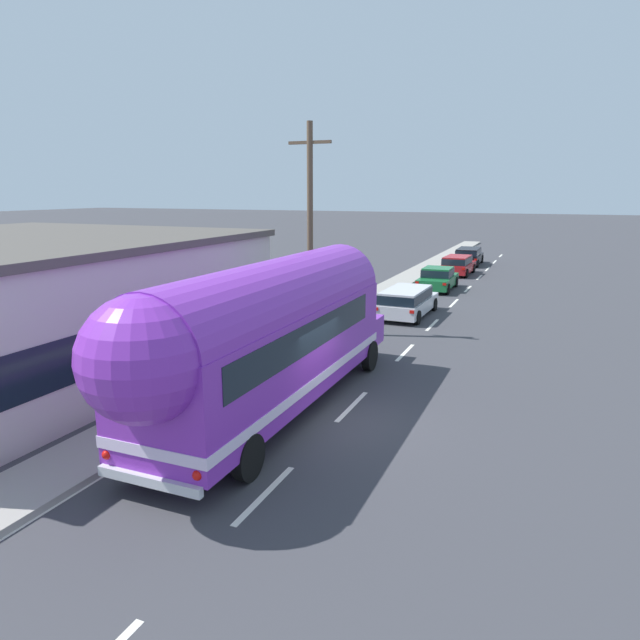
# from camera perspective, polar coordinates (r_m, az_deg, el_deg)

# --- Properties ---
(ground_plane) EXTENTS (300.00, 300.00, 0.00)m
(ground_plane) POSITION_cam_1_polar(r_m,az_deg,el_deg) (14.95, 1.73, -10.16)
(ground_plane) COLOR #38383D
(lane_markings) EXTENTS (3.62, 80.00, 0.01)m
(lane_markings) POSITION_cam_1_polar(r_m,az_deg,el_deg) (27.20, 6.53, 0.36)
(lane_markings) COLOR silver
(lane_markings) RESTS_ON ground
(sidewalk_slab) EXTENTS (1.84, 90.00, 0.15)m
(sidewalk_slab) POSITION_cam_1_polar(r_m,az_deg,el_deg) (25.35, 0.58, -0.31)
(sidewalk_slab) COLOR gray
(sidewalk_slab) RESTS_ON ground
(utility_pole) EXTENTS (1.80, 0.24, 8.50)m
(utility_pole) POSITION_cam_1_polar(r_m,az_deg,el_deg) (23.11, -1.00, 9.32)
(utility_pole) COLOR brown
(utility_pole) RESTS_ON ground
(painted_bus) EXTENTS (2.63, 12.56, 4.12)m
(painted_bus) POSITION_cam_1_polar(r_m,az_deg,el_deg) (14.48, -5.40, -1.36)
(painted_bus) COLOR purple
(painted_bus) RESTS_ON ground
(car_lead) EXTENTS (2.08, 4.77, 1.37)m
(car_lead) POSITION_cam_1_polar(r_m,az_deg,el_deg) (27.19, 8.72, 2.00)
(car_lead) COLOR silver
(car_lead) RESTS_ON ground
(car_second) EXTENTS (1.95, 4.26, 1.37)m
(car_second) POSITION_cam_1_polar(r_m,az_deg,el_deg) (35.01, 11.76, 4.16)
(car_second) COLOR #196633
(car_second) RESTS_ON ground
(car_third) EXTENTS (2.00, 4.30, 1.37)m
(car_third) POSITION_cam_1_polar(r_m,az_deg,el_deg) (41.67, 13.69, 5.49)
(car_third) COLOR #A5191E
(car_third) RESTS_ON ground
(car_fourth) EXTENTS (2.03, 4.82, 1.37)m
(car_fourth) POSITION_cam_1_polar(r_m,az_deg,el_deg) (47.65, 14.73, 6.33)
(car_fourth) COLOR black
(car_fourth) RESTS_ON ground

